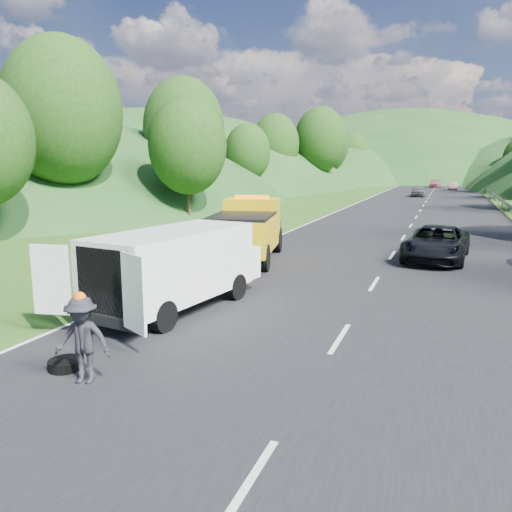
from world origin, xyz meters
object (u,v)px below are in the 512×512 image
at_px(tow_truck, 248,230).
at_px(child, 209,298).
at_px(suitcase, 128,275).
at_px(passing_suv, 435,260).
at_px(spare_tire, 66,370).
at_px(worker, 85,383).
at_px(woman, 203,284).
at_px(white_van, 178,265).

bearing_deg(tow_truck, child, -91.02).
height_order(tow_truck, suitcase, tow_truck).
bearing_deg(tow_truck, passing_suv, 8.56).
bearing_deg(passing_suv, spare_tire, -109.14).
bearing_deg(spare_tire, child, 87.48).
distance_m(child, spare_tire, 6.09).
distance_m(tow_truck, worker, 12.98).
distance_m(woman, child, 1.99).
bearing_deg(worker, woman, 87.29).
distance_m(tow_truck, passing_suv, 8.38).
bearing_deg(worker, passing_suv, 55.34).
relative_size(child, passing_suv, 0.19).
height_order(white_van, child, white_van).
xyz_separation_m(worker, suitcase, (-4.06, 7.21, 0.32)).
distance_m(suitcase, spare_tire, 7.59).
xyz_separation_m(tow_truck, white_van, (0.92, -7.72, -0.04)).
xyz_separation_m(child, suitcase, (-3.53, 0.76, 0.32)).
xyz_separation_m(tow_truck, worker, (1.73, -12.79, -1.36)).
xyz_separation_m(worker, passing_suv, (6.02, 15.67, 0.00)).
height_order(child, worker, worker).
bearing_deg(white_van, suitcase, 154.77).
bearing_deg(suitcase, tow_truck, 67.37).
bearing_deg(suitcase, white_van, -33.44).
relative_size(worker, passing_suv, 0.32).
xyz_separation_m(white_van, woman, (-0.76, 3.08, -1.33)).
height_order(woman, spare_tire, woman).
distance_m(tow_truck, suitcase, 6.13).
distance_m(white_van, woman, 3.43).
distance_m(suitcase, passing_suv, 13.16).
distance_m(child, suitcase, 3.62).
height_order(tow_truck, worker, tow_truck).
relative_size(tow_truck, white_van, 0.99).
bearing_deg(child, spare_tire, -57.72).
bearing_deg(spare_tire, woman, 95.72).
distance_m(woman, worker, 8.30).
height_order(white_van, suitcase, white_van).
bearing_deg(child, worker, -50.55).
bearing_deg(worker, suitcase, 105.72).
bearing_deg(woman, tow_truck, -0.62).
bearing_deg(child, suitcase, -157.28).
bearing_deg(spare_tire, tow_truck, 94.31).
distance_m(child, passing_suv, 11.30).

